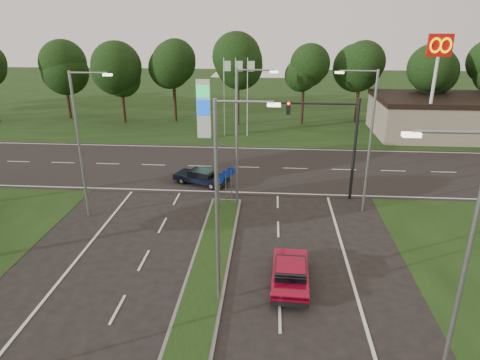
{
  "coord_description": "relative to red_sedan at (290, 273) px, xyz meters",
  "views": [
    {
      "loc": [
        2.93,
        -9.79,
        11.86
      ],
      "look_at": [
        1.05,
        15.3,
        2.2
      ],
      "focal_mm": 32.0,
      "sensor_mm": 36.0,
      "label": 1
    }
  ],
  "objects": [
    {
      "name": "streetlight_right_far",
      "position": [
        4.8,
        8.56,
        4.47
      ],
      "size": [
        2.53,
        0.22,
        9.0
      ],
      "rotation": [
        0.0,
        0.0,
        3.14
      ],
      "color": "gray",
      "rests_on": "ground"
    },
    {
      "name": "navy_sedan",
      "position": [
        -6.22,
        12.55,
        -0.01
      ],
      "size": [
        4.31,
        2.94,
        1.1
      ],
      "rotation": [
        0.0,
        0.0,
        1.21
      ],
      "color": "black",
      "rests_on": "ground"
    },
    {
      "name": "gas_pylon",
      "position": [
        -7.79,
        25.61,
        2.59
      ],
      "size": [
        5.8,
        1.26,
        8.0
      ],
      "color": "silver",
      "rests_on": "ground"
    },
    {
      "name": "traffic_signal",
      "position": [
        3.19,
        10.56,
        4.05
      ],
      "size": [
        5.1,
        0.42,
        7.0
      ],
      "color": "black",
      "rests_on": "ground"
    },
    {
      "name": "commercial_building",
      "position": [
        18.0,
        28.56,
        1.4
      ],
      "size": [
        16.0,
        9.0,
        4.0
      ],
      "primitive_type": "cube",
      "color": "gray",
      "rests_on": "ground"
    },
    {
      "name": "streetlight_left_far",
      "position": [
        -12.3,
        6.56,
        4.47
      ],
      "size": [
        2.53,
        0.22,
        9.0
      ],
      "color": "gray",
      "rests_on": "ground"
    },
    {
      "name": "streetlight_median_near",
      "position": [
        -3.0,
        -1.44,
        4.47
      ],
      "size": [
        2.53,
        0.22,
        9.0
      ],
      "color": "gray",
      "rests_on": "ground"
    },
    {
      "name": "median_kerb",
      "position": [
        -4.0,
        -3.44,
        -0.54
      ],
      "size": [
        2.0,
        26.0,
        0.12
      ],
      "primitive_type": "cube",
      "color": "slate",
      "rests_on": "ground"
    },
    {
      "name": "cross_road",
      "position": [
        -4.0,
        16.56,
        -0.6
      ],
      "size": [
        160.0,
        12.0,
        0.02
      ],
      "primitive_type": "cube",
      "color": "black",
      "rests_on": "ground"
    },
    {
      "name": "streetlight_right_near",
      "position": [
        4.8,
        -5.44,
        4.47
      ],
      "size": [
        2.53,
        0.22,
        9.0
      ],
      "rotation": [
        0.0,
        0.0,
        3.14
      ],
      "color": "gray",
      "rests_on": "ground"
    },
    {
      "name": "median_signs",
      "position": [
        -4.0,
        8.96,
        1.11
      ],
      "size": [
        1.16,
        1.76,
        2.38
      ],
      "color": "gray",
      "rests_on": "ground"
    },
    {
      "name": "verge_far",
      "position": [
        -4.0,
        47.56,
        -0.6
      ],
      "size": [
        160.0,
        50.0,
        0.02
      ],
      "primitive_type": "cube",
      "color": "black",
      "rests_on": "ground"
    },
    {
      "name": "treeline_far",
      "position": [
        -3.9,
        32.49,
        6.23
      ],
      "size": [
        6.0,
        6.0,
        9.9
      ],
      "color": "black",
      "rests_on": "ground"
    },
    {
      "name": "streetlight_median_far",
      "position": [
        -3.0,
        8.56,
        4.47
      ],
      "size": [
        2.53,
        0.22,
        9.0
      ],
      "color": "gray",
      "rests_on": "ground"
    },
    {
      "name": "mcdonalds_sign",
      "position": [
        14.0,
        24.53,
        7.38
      ],
      "size": [
        2.2,
        0.47,
        10.4
      ],
      "color": "silver",
      "rests_on": "ground"
    },
    {
      "name": "red_sedan",
      "position": [
        0.0,
        0.0,
        0.0
      ],
      "size": [
        1.84,
        4.16,
        1.13
      ],
      "rotation": [
        0.0,
        0.0,
        -0.04
      ],
      "color": "maroon",
      "rests_on": "ground"
    }
  ]
}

